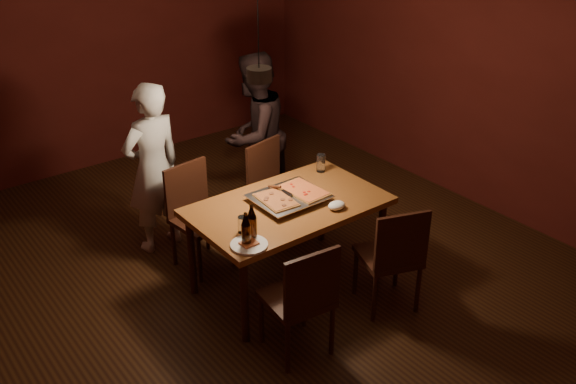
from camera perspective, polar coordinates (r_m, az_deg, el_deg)
room_shell at (r=4.74m, az=-2.50°, el=6.34°), size 6.00×6.00×6.00m
dining_table at (r=4.98m, az=0.00°, el=-1.77°), size 1.50×0.90×0.75m
chair_far_left at (r=5.40m, az=-8.27°, el=-1.28°), size 0.47×0.47×0.49m
chair_far_right at (r=5.77m, az=-1.42°, el=0.96°), size 0.50×0.50×0.49m
chair_near_left at (r=4.34m, az=1.36°, el=-8.91°), size 0.46×0.46×0.49m
chair_near_right at (r=4.83m, az=9.41°, el=-5.11°), size 0.54×0.54×0.49m
pizza_tray at (r=4.97m, az=0.09°, el=-0.56°), size 0.55×0.45×0.05m
pizza_meat at (r=4.88m, az=-1.07°, el=-0.68°), size 0.25×0.37×0.02m
pizza_cheese at (r=5.02m, az=1.40°, el=0.17°), size 0.27×0.40×0.02m
spatula at (r=4.97m, az=-0.09°, el=-0.04°), size 0.16×0.26×0.04m
beer_bottle_a at (r=4.36m, az=-3.75°, el=-3.34°), size 0.07×0.07×0.25m
beer_bottle_b at (r=4.45m, az=-3.24°, el=-2.68°), size 0.07×0.07×0.26m
water_glass_left at (r=4.55m, az=-4.00°, el=-2.90°), size 0.08×0.08×0.12m
water_glass_right at (r=5.43m, az=2.94°, el=2.58°), size 0.07×0.07×0.15m
plate_slice at (r=4.42m, az=-3.48°, el=-4.69°), size 0.26×0.26×0.03m
napkin at (r=4.87m, az=4.34°, el=-1.20°), size 0.14×0.11×0.06m
diner_white at (r=5.60m, az=-11.90°, el=2.06°), size 0.60×0.43×1.52m
diner_dark at (r=6.10m, az=-3.01°, el=5.07°), size 0.92×0.82×1.58m
pendant_lamp at (r=4.63m, az=-2.59°, el=10.51°), size 0.18×0.18×1.10m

